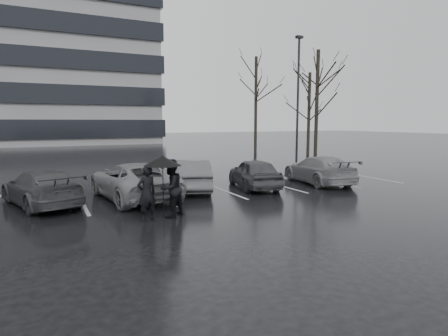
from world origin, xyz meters
TOP-DOWN VIEW (x-y plane):
  - ground at (0.00, 0.00)m, footprint 160.00×160.00m
  - car_main at (2.07, 2.08)m, footprint 2.28×4.03m
  - car_west_a at (-0.61, 2.70)m, footprint 2.49×4.21m
  - car_west_b at (-3.18, 2.08)m, footprint 2.85×5.13m
  - car_west_c at (-6.28, 2.25)m, footprint 2.93×4.60m
  - car_east at (5.41, 1.81)m, footprint 2.43×4.62m
  - pedestrian_left at (-3.51, -1.25)m, footprint 0.67×0.51m
  - pedestrian_right at (-2.75, -1.15)m, footprint 1.08×1.03m
  - umbrella at (-3.01, -1.23)m, footprint 1.12×1.12m
  - lamp_post at (8.83, 8.06)m, footprint 0.45×0.45m
  - stall_stripes at (-0.80, 2.50)m, footprint 19.72×5.00m
  - tree_east at (12.00, 10.00)m, footprint 0.26×0.26m
  - tree_ne at (14.50, 14.00)m, footprint 0.26×0.26m
  - tree_north at (11.00, 17.00)m, footprint 0.26×0.26m

SIDE VIEW (x-z plane):
  - ground at x=0.00m, z-range 0.00..0.00m
  - stall_stripes at x=-0.80m, z-range 0.00..0.00m
  - car_west_c at x=-6.28m, z-range 0.00..1.24m
  - car_east at x=5.41m, z-range 0.00..1.28m
  - car_main at x=2.07m, z-range 0.00..1.29m
  - car_west_a at x=-0.61m, z-range 0.00..1.31m
  - car_west_b at x=-3.18m, z-range 0.00..1.36m
  - pedestrian_left at x=-3.51m, z-range 0.00..1.62m
  - pedestrian_right at x=-2.75m, z-range 0.00..1.76m
  - umbrella at x=-3.01m, z-range 0.78..2.68m
  - tree_ne at x=14.50m, z-range 0.00..7.00m
  - lamp_post at x=8.83m, z-range -0.35..7.92m
  - tree_east at x=12.00m, z-range 0.00..8.00m
  - tree_north at x=11.00m, z-range 0.00..8.50m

